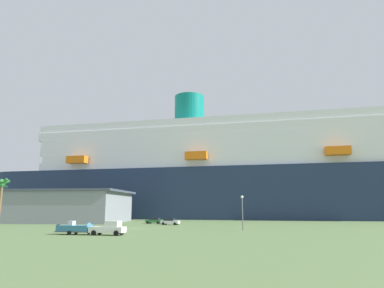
{
  "coord_description": "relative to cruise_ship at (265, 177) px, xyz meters",
  "views": [
    {
      "loc": [
        23.93,
        -67.71,
        4.26
      ],
      "look_at": [
        7.05,
        26.67,
        22.58
      ],
      "focal_mm": 31.21,
      "sensor_mm": 36.0,
      "label": 1
    }
  ],
  "objects": [
    {
      "name": "ground_plane",
      "position": [
        -29.17,
        -38.38,
        -16.46
      ],
      "size": [
        600.0,
        600.0,
        0.0
      ],
      "primitive_type": "plane",
      "color": "#567042"
    },
    {
      "name": "cruise_ship",
      "position": [
        0.0,
        0.0,
        0.0
      ],
      "size": [
        248.95,
        46.66,
        57.61
      ],
      "color": "#1E2D4C",
      "rests_on": "ground_plane"
    },
    {
      "name": "terminal_building",
      "position": [
        -72.39,
        -43.64,
        -11.81
      ],
      "size": [
        61.56,
        29.51,
        9.26
      ],
      "color": "gray",
      "rests_on": "ground_plane"
    },
    {
      "name": "pickup_truck",
      "position": [
        -27.65,
        -85.19,
        -15.42
      ],
      "size": [
        5.66,
        2.43,
        2.2
      ],
      "color": "white",
      "rests_on": "ground_plane"
    },
    {
      "name": "small_boat_on_trailer",
      "position": [
        -32.94,
        -85.02,
        -15.5
      ],
      "size": [
        7.67,
        2.25,
        2.15
      ],
      "color": "#595960",
      "rests_on": "ground_plane"
    },
    {
      "name": "palm_tree",
      "position": [
        -62.6,
        -67.0,
        -7.56
      ],
      "size": [
        3.38,
        3.36,
        11.05
      ],
      "color": "brown",
      "rests_on": "ground_plane"
    },
    {
      "name": "street_lamp",
      "position": [
        -7.21,
        -69.68,
        -12.06
      ],
      "size": [
        0.56,
        0.56,
        6.57
      ],
      "color": "slate",
      "rests_on": "ground_plane"
    },
    {
      "name": "parked_car_green_wagon",
      "position": [
        -31.48,
        -47.29,
        -15.63
      ],
      "size": [
        4.56,
        2.33,
        1.58
      ],
      "color": "#2D723F",
      "rests_on": "ground_plane"
    },
    {
      "name": "parked_car_white_van",
      "position": [
        -25.77,
        -52.67,
        -15.63
      ],
      "size": [
        4.87,
        2.46,
        1.58
      ],
      "color": "white",
      "rests_on": "ground_plane"
    }
  ]
}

